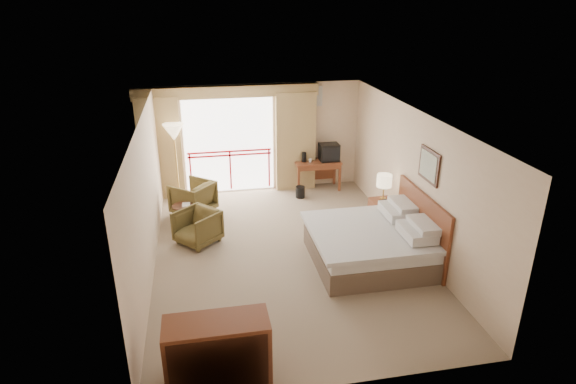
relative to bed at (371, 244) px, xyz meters
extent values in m
plane|color=gray|center=(-1.50, 0.60, -0.38)|extent=(7.00, 7.00, 0.00)
plane|color=white|center=(-1.50, 0.60, 2.32)|extent=(7.00, 7.00, 0.00)
plane|color=beige|center=(-1.50, 4.10, 0.97)|extent=(5.00, 0.00, 5.00)
plane|color=beige|center=(-1.50, -2.90, 0.97)|extent=(5.00, 0.00, 5.00)
plane|color=beige|center=(-4.00, 0.60, 0.97)|extent=(0.00, 7.00, 7.00)
plane|color=beige|center=(1.00, 0.60, 0.97)|extent=(0.00, 7.00, 7.00)
plane|color=white|center=(-2.30, 4.08, 0.82)|extent=(2.40, 0.00, 2.40)
cube|color=red|center=(-2.30, 4.06, 0.57)|extent=(2.09, 0.03, 0.04)
cube|color=red|center=(-2.30, 4.06, 0.67)|extent=(2.09, 0.03, 0.04)
cube|color=red|center=(-3.29, 4.06, 0.17)|extent=(0.04, 0.03, 1.00)
cube|color=red|center=(-2.30, 4.06, 0.17)|extent=(0.04, 0.03, 1.00)
cube|color=red|center=(-1.31, 4.06, 0.17)|extent=(0.04, 0.03, 1.00)
cube|color=#977A4B|center=(-3.95, 3.95, 0.87)|extent=(1.00, 0.26, 2.50)
cube|color=#977A4B|center=(-0.65, 3.95, 0.87)|extent=(1.00, 0.26, 2.50)
cube|color=#977A4B|center=(-2.30, 3.98, 2.17)|extent=(4.40, 0.22, 0.28)
cube|color=silver|center=(-0.20, 4.07, 1.97)|extent=(0.50, 0.04, 0.50)
cube|color=brown|center=(-0.05, 0.00, -0.18)|extent=(2.05, 2.00, 0.40)
cube|color=silver|center=(-0.05, 0.00, 0.12)|extent=(2.01, 1.96, 0.22)
cube|color=silver|center=(-0.10, 0.00, 0.25)|extent=(2.09, 2.06, 0.08)
cube|color=silver|center=(0.65, -0.45, 0.40)|extent=(0.50, 0.75, 0.18)
cube|color=silver|center=(0.65, 0.45, 0.40)|extent=(0.50, 0.75, 0.18)
cube|color=silver|center=(0.78, -0.45, 0.52)|extent=(0.40, 0.70, 0.14)
cube|color=silver|center=(0.78, 0.45, 0.52)|extent=(0.40, 0.70, 0.14)
cube|color=brown|center=(0.96, 0.00, 0.27)|extent=(0.06, 2.10, 1.30)
cube|color=black|center=(0.98, 0.00, 1.47)|extent=(0.03, 0.72, 0.60)
cube|color=silver|center=(0.96, 0.00, 1.47)|extent=(0.01, 0.60, 0.48)
cube|color=brown|center=(0.69, 1.22, -0.05)|extent=(0.50, 0.58, 0.66)
cylinder|color=tan|center=(0.69, 1.27, 0.32)|extent=(0.13, 0.13, 0.04)
cylinder|color=tan|center=(0.69, 1.27, 0.49)|extent=(0.03, 0.03, 0.33)
cylinder|color=#FFE5B2|center=(0.69, 1.27, 0.73)|extent=(0.31, 0.31, 0.26)
cube|color=black|center=(0.64, 1.07, 0.33)|extent=(0.21, 0.18, 0.08)
cube|color=brown|center=(-0.11, 3.76, 0.36)|extent=(1.16, 0.56, 0.05)
cube|color=brown|center=(-0.64, 3.52, -0.02)|extent=(0.06, 0.06, 0.72)
cube|color=brown|center=(0.42, 3.52, -0.02)|extent=(0.06, 0.06, 0.72)
cube|color=brown|center=(-0.64, 4.00, -0.02)|extent=(0.06, 0.06, 0.72)
cube|color=brown|center=(0.42, 4.00, -0.02)|extent=(0.06, 0.06, 0.72)
cube|color=brown|center=(-0.11, 4.00, 0.06)|extent=(1.07, 0.03, 0.53)
cube|color=brown|center=(-0.11, 3.51, 0.28)|extent=(1.07, 0.03, 0.12)
cube|color=black|center=(0.19, 3.76, 0.60)|extent=(0.48, 0.37, 0.44)
cube|color=black|center=(0.19, 3.57, 0.60)|extent=(0.44, 0.02, 0.35)
cylinder|color=black|center=(-0.46, 3.76, 0.51)|extent=(0.13, 0.13, 0.25)
cylinder|color=white|center=(-0.31, 3.71, 0.43)|extent=(0.07, 0.07, 0.10)
cylinder|color=black|center=(-0.65, 3.28, -0.23)|extent=(0.25, 0.25, 0.28)
imported|color=#493D1E|center=(-3.25, 2.84, -0.38)|extent=(1.16, 1.16, 0.76)
imported|color=#493D1E|center=(-3.18, 1.36, -0.38)|extent=(1.07, 1.07, 0.70)
cylinder|color=black|center=(-3.48, 2.20, 0.09)|extent=(0.44, 0.44, 0.04)
cylinder|color=black|center=(-3.48, 2.20, -0.14)|extent=(0.05, 0.05, 0.44)
cylinder|color=black|center=(-3.48, 2.20, -0.36)|extent=(0.32, 0.32, 0.03)
imported|color=white|center=(-3.48, 2.20, 0.11)|extent=(0.17, 0.23, 0.02)
cylinder|color=tan|center=(-3.59, 3.63, -0.36)|extent=(0.31, 0.31, 0.03)
cylinder|color=tan|center=(-3.59, 3.63, 0.46)|extent=(0.03, 0.03, 1.67)
cone|color=#FFE5B2|center=(-3.59, 3.63, 1.34)|extent=(0.49, 0.49, 0.39)
cube|color=brown|center=(-2.98, -2.47, 0.07)|extent=(1.34, 0.56, 0.89)
cube|color=black|center=(-2.98, -2.75, 0.07)|extent=(1.23, 0.02, 0.78)
camera|label=1|loc=(-3.01, -7.49, 4.29)|focal=30.00mm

